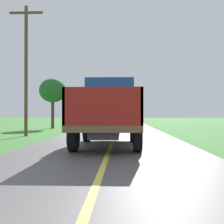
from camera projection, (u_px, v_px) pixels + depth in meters
banana_truck_near at (109, 110)px, 11.44m from camera, size 2.38×5.82×2.80m
banana_truck_far at (118, 112)px, 25.86m from camera, size 2.38×5.81×2.80m
utility_pole_roadside at (26, 66)px, 16.36m from camera, size 2.01×0.20×7.79m
roadside_tree_near_left at (53, 91)px, 25.31m from camera, size 2.47×2.47×4.62m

